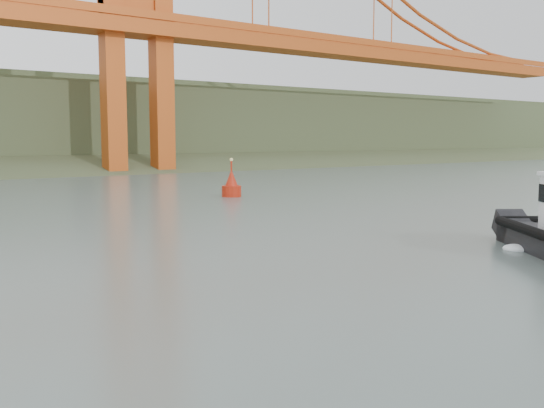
# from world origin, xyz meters

# --- Properties ---
(ground) EXTENTS (400.00, 400.00, 0.00)m
(ground) POSITION_xyz_m (0.00, 0.00, 0.00)
(ground) COLOR slate
(ground) RESTS_ON ground
(nav_buoy) EXTENTS (1.83, 1.83, 3.81)m
(nav_buoy) POSITION_xyz_m (13.39, 34.04, 1.00)
(nav_buoy) COLOR #AB1E0B
(nav_buoy) RESTS_ON ground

